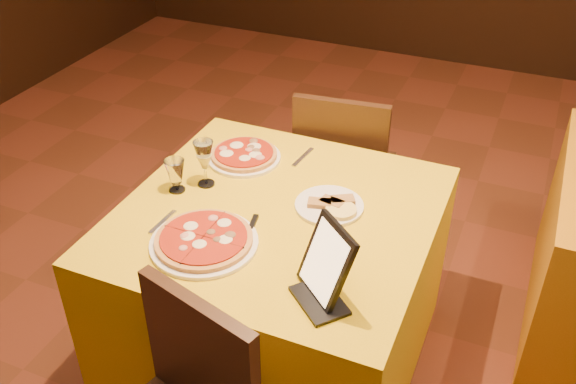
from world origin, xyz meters
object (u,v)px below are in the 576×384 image
at_px(pizza_near, 204,241).
at_px(water_glass, 176,176).
at_px(main_table, 278,289).
at_px(wine_glass, 205,163).
at_px(tablet, 326,261).
at_px(chair_main_far, 346,170).
at_px(pizza_far, 244,156).

xyz_separation_m(pizza_near, water_glass, (-0.25, 0.24, 0.05)).
xyz_separation_m(main_table, wine_glass, (-0.32, 0.05, 0.47)).
relative_size(main_table, tablet, 4.51).
xyz_separation_m(main_table, pizza_near, (-0.15, -0.27, 0.39)).
distance_m(chair_main_far, pizza_far, 0.67).
relative_size(pizza_near, water_glass, 2.80).
height_order(pizza_near, wine_glass, wine_glass).
distance_m(pizza_near, wine_glass, 0.37).
relative_size(pizza_near, wine_glass, 1.92).
bearing_deg(pizza_near, tablet, -6.86).
bearing_deg(water_glass, pizza_far, 66.45).
xyz_separation_m(pizza_near, tablet, (0.45, -0.05, 0.10)).
bearing_deg(pizza_far, chair_main_far, 63.22).
distance_m(pizza_near, pizza_far, 0.56).
height_order(chair_main_far, water_glass, chair_main_far).
height_order(pizza_far, tablet, tablet).
height_order(main_table, wine_glass, wine_glass).
bearing_deg(pizza_near, main_table, 61.06).
bearing_deg(main_table, pizza_far, 134.20).
height_order(chair_main_far, pizza_near, chair_main_far).
bearing_deg(water_glass, main_table, 3.43).
relative_size(pizza_near, pizza_far, 1.23).
bearing_deg(chair_main_far, water_glass, 57.94).
bearing_deg(wine_glass, main_table, -9.69).
relative_size(pizza_far, tablet, 1.22).
relative_size(main_table, pizza_near, 3.02).
xyz_separation_m(main_table, chair_main_far, (-0.00, 0.81, 0.08)).
distance_m(wine_glass, tablet, 0.73).
height_order(pizza_near, tablet, tablet).
xyz_separation_m(wine_glass, water_glass, (-0.08, -0.08, -0.03)).
bearing_deg(tablet, pizza_near, -145.75).
distance_m(pizza_far, water_glass, 0.33).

